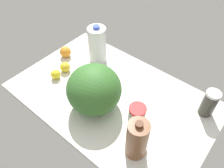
{
  "coord_description": "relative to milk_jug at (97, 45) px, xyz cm",
  "views": [
    {
      "loc": [
        -54.97,
        66.46,
        103.64
      ],
      "look_at": [
        0.0,
        0.0,
        13.0
      ],
      "focal_mm": 35.0,
      "sensor_mm": 36.0,
      "label": 1
    }
  ],
  "objects": [
    {
      "name": "tumbler_cup",
      "position": [
        -53.63,
        30.16,
        -3.71
      ],
      "size": [
        8.69,
        8.69,
        17.95
      ],
      "color": "beige",
      "rests_on": "countertop"
    },
    {
      "name": "watermelon",
      "position": [
        -26.55,
        31.77,
        0.86
      ],
      "size": [
        29.91,
        29.91,
        27.17
      ],
      "primitive_type": "ellipsoid",
      "color": "#38712E",
      "rests_on": "countertop"
    },
    {
      "name": "countertop",
      "position": [
        -29.31,
        19.95,
        -14.23
      ],
      "size": [
        120.0,
        76.0,
        3.0
      ],
      "primitive_type": "cube",
      "color": "silver",
      "rests_on": "ground"
    },
    {
      "name": "chocolate_milk_jug",
      "position": [
        -61.07,
        40.59,
        -1.25
      ],
      "size": [
        10.08,
        10.08,
        24.53
      ],
      "color": "brown",
      "rests_on": "countertop"
    },
    {
      "name": "milk_jug",
      "position": [
        0.0,
        0.0,
        0.0
      ],
      "size": [
        12.21,
        12.21,
        27.02
      ],
      "color": "white",
      "rests_on": "countertop"
    },
    {
      "name": "lemon_by_jug",
      "position": [
        8.77,
        22.97,
        -9.37
      ],
      "size": [
        6.73,
        6.73,
        6.73
      ],
      "primitive_type": "sphere",
      "color": "yellow",
      "rests_on": "countertop"
    },
    {
      "name": "lemon_near_front",
      "position": [
        8.41,
        31.5,
        -9.68
      ],
      "size": [
        6.1,
        6.1,
        6.1
      ],
      "primitive_type": "sphere",
      "color": "yellow",
      "rests_on": "countertop"
    },
    {
      "name": "shaker_bottle",
      "position": [
        -77.81,
        -3.57,
        -4.3
      ],
      "size": [
        7.82,
        7.82,
        16.77
      ],
      "color": "#3A3830",
      "rests_on": "countertop"
    },
    {
      "name": "orange_loose",
      "position": [
        20.14,
        12.36,
        -8.77
      ],
      "size": [
        7.91,
        7.91,
        7.91
      ],
      "primitive_type": "sphere",
      "color": "orange",
      "rests_on": "countertop"
    }
  ]
}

